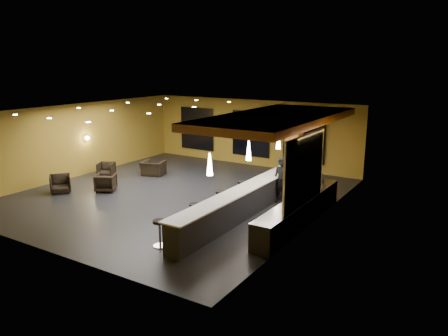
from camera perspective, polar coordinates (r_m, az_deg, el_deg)
The scene contains 34 objects.
floor at distance 18.45m, azimuth -6.12°, elevation -3.62°, with size 12.00×13.00×0.10m, color black.
ceiling at distance 17.72m, azimuth -6.42°, elevation 7.57°, with size 12.00×13.00×0.10m, color black.
wall_back at distance 23.42m, azimuth 3.65°, elevation 4.64°, with size 12.00×0.10×3.50m, color olive.
wall_front at distance 13.61m, azimuth -23.46°, elevation -3.05°, with size 12.00×0.10×3.50m, color olive.
wall_left at distance 22.19m, azimuth -18.71°, elevation 3.45°, with size 0.10×13.00×3.50m, color olive.
wall_right at distance 15.13m, azimuth 12.14°, elevation -0.62°, with size 0.10×13.00×3.50m, color olive.
wood_soffit at distance 16.51m, azimuth 6.88°, elevation 6.45°, with size 3.60×8.00×0.28m, color #B26834.
window_left at distance 25.16m, azimuth -3.54°, elevation 5.15°, with size 2.20×0.06×2.40m, color black.
window_center at distance 23.33m, azimuth 3.52°, elevation 4.49°, with size 2.20×0.06×2.40m, color black.
window_right at distance 22.09m, azimuth 10.40°, elevation 3.77°, with size 2.20×0.06×2.40m, color black.
tile_backsplash at distance 14.18m, azimuth 10.47°, elevation -0.45°, with size 0.06×3.20×2.40m, color white.
bar_counter at distance 15.55m, azimuth 2.27°, elevation -4.73°, with size 0.60×8.00×1.00m, color black.
bar_top at distance 15.39m, azimuth 2.28°, elevation -2.87°, with size 0.78×8.10×0.05m, color silver.
prep_counter at distance 15.18m, azimuth 9.82°, elevation -5.66°, with size 0.70×6.00×0.86m, color black.
prep_top at distance 15.04m, azimuth 9.89°, elevation -4.02°, with size 0.72×6.00×0.03m, color silver.
wall_shelf_lower at distance 14.15m, azimuth 9.57°, elevation -2.11°, with size 0.30×1.50×0.03m, color silver.
wall_shelf_upper at distance 14.04m, azimuth 9.64°, elevation -0.34°, with size 0.30×1.50×0.03m, color silver.
column at distance 19.25m, azimuth 9.08°, elevation 2.54°, with size 0.60×0.60×3.50m, color #A86225.
wall_sconce at distance 22.37m, azimuth -17.46°, elevation 3.75°, with size 0.22×0.22×0.22m, color #FFE5B2.
pendant_0 at distance 13.40m, azimuth -1.88°, elevation 0.50°, with size 0.20×0.20×0.70m, color white.
pendant_1 at distance 15.50m, azimuth 3.24°, elevation 2.28°, with size 0.20×0.20×0.70m, color white.
pendant_2 at distance 17.70m, azimuth 7.13°, elevation 3.62°, with size 0.20×0.20×0.70m, color white.
staff_a at distance 17.18m, azimuth 7.52°, elevation -1.64°, with size 0.66×0.43×1.81m, color black.
staff_b at distance 17.62m, azimuth 11.16°, elevation -1.28°, with size 0.91×0.71×1.88m, color black.
staff_c at distance 17.45m, azimuth 11.78°, elevation -1.75°, with size 0.83×0.54×1.71m, color black.
armchair_a at distance 19.79m, azimuth -20.58°, elevation -1.93°, with size 0.82×0.85×0.77m, color black.
armchair_b at distance 19.39m, azimuth -15.19°, elevation -1.86°, with size 0.80×0.83×0.75m, color black.
armchair_c at distance 21.94m, azimuth -15.12°, elevation -0.17°, with size 0.73×0.75×0.68m, color black.
armchair_d at distance 21.67m, azimuth -9.24°, elevation -0.02°, with size 1.08×0.94×0.70m, color black.
bar_stool_0 at distance 13.29m, azimuth -8.40°, elevation -7.97°, with size 0.42×0.42×0.83m.
bar_stool_1 at distance 14.64m, azimuth -3.79°, elevation -5.80°, with size 0.42×0.42×0.83m.
bar_stool_2 at distance 16.10m, azimuth -0.42°, elevation -4.01°, with size 0.41×0.41×0.81m.
bar_stool_3 at distance 17.34m, azimuth 2.41°, elevation -2.67°, with size 0.42×0.42×0.83m.
bar_stool_4 at distance 18.82m, azimuth 5.06°, elevation -1.51°, with size 0.40×0.40×0.78m.
Camera 1 is at (10.89, -13.86, 5.39)m, focal length 35.00 mm.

